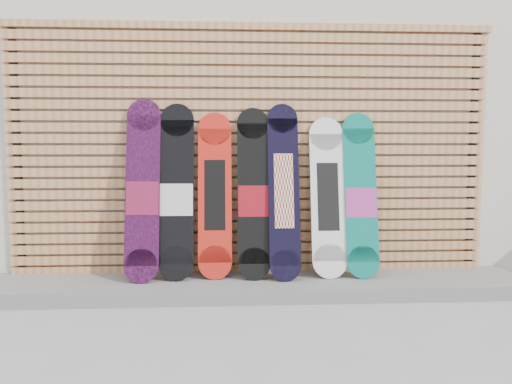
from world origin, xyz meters
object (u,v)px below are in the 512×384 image
snowboard_1 (177,192)px  snowboard_2 (215,195)px  snowboard_3 (254,194)px  snowboard_4 (284,191)px  snowboard_6 (361,196)px  snowboard_0 (143,190)px  snowboard_5 (328,197)px

snowboard_1 → snowboard_2: bearing=3.2°
snowboard_3 → snowboard_4: size_ratio=0.98×
snowboard_1 → snowboard_4: (0.91, -0.03, 0.01)m
snowboard_3 → snowboard_6: (0.92, -0.00, -0.02)m
snowboard_0 → snowboard_6: bearing=0.6°
snowboard_5 → snowboard_6: snowboard_6 is taller
snowboard_2 → snowboard_3: size_ratio=0.97×
snowboard_1 → snowboard_3: snowboard_1 is taller
snowboard_0 → snowboard_2: (0.60, 0.04, -0.05)m
snowboard_0 → snowboard_4: (1.19, -0.00, -0.01)m
snowboard_0 → snowboard_4: size_ratio=1.03×
snowboard_3 → snowboard_1: bearing=179.5°
snowboard_4 → snowboard_3: bearing=174.9°
snowboard_0 → snowboard_2: size_ratio=1.08×
snowboard_2 → snowboard_6: snowboard_6 is taller
snowboard_5 → snowboard_3: bearing=-179.1°
snowboard_4 → snowboard_0: bearing=179.9°
snowboard_0 → snowboard_4: bearing=-0.1°
snowboard_4 → snowboard_6: bearing=1.8°
snowboard_1 → snowboard_2: 0.32m
snowboard_2 → snowboard_5: (0.97, -0.01, -0.02)m
snowboard_3 → snowboard_4: bearing=-5.1°
snowboard_4 → snowboard_5: size_ratio=1.08×
snowboard_0 → snowboard_6: (1.85, 0.02, -0.06)m
snowboard_4 → snowboard_5: snowboard_4 is taller
snowboard_1 → snowboard_6: (1.57, -0.01, -0.04)m
snowboard_4 → snowboard_6: 0.67m
snowboard_1 → snowboard_4: size_ratio=1.00×
snowboard_1 → snowboard_3: size_ratio=1.02×
snowboard_3 → snowboard_4: 0.26m
snowboard_0 → snowboard_6: size_ratio=1.08×
snowboard_0 → snowboard_3: size_ratio=1.05×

